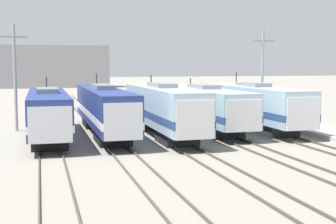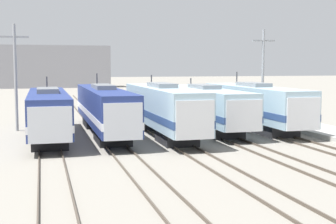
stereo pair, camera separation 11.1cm
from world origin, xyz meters
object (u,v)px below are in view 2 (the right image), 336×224
(locomotive_far_right, at_px, (256,105))
(catenary_tower_left, at_px, (15,74))
(locomotive_far_left, at_px, (48,113))
(catenary_tower_right, at_px, (263,73))
(locomotive_center_left, at_px, (104,109))
(locomotive_center_right, at_px, (206,107))
(locomotive_center, at_px, (163,109))

(locomotive_far_right, relative_size, catenary_tower_left, 1.84)
(locomotive_far_left, bearing_deg, catenary_tower_right, 14.88)
(locomotive_center_left, height_order, catenary_tower_right, catenary_tower_right)
(locomotive_center_left, height_order, catenary_tower_left, catenary_tower_left)
(locomotive_far_left, height_order, locomotive_far_right, locomotive_far_right)
(locomotive_far_left, bearing_deg, locomotive_far_right, 3.50)
(locomotive_far_left, relative_size, locomotive_center_left, 0.84)
(locomotive_center_right, height_order, catenary_tower_right, catenary_tower_right)
(locomotive_far_right, relative_size, catenary_tower_right, 1.84)
(locomotive_center, xyz_separation_m, catenary_tower_left, (-11.67, 6.28, 2.77))
(locomotive_center, bearing_deg, locomotive_far_right, 11.28)
(locomotive_far_left, xyz_separation_m, locomotive_center, (9.06, -0.70, 0.16))
(locomotive_center_right, height_order, catenary_tower_left, catenary_tower_left)
(locomotive_center_right, bearing_deg, locomotive_far_left, -172.55)
(locomotive_far_right, xyz_separation_m, catenary_tower_left, (-20.73, 4.48, 2.82))
(locomotive_center, relative_size, catenary_tower_right, 1.85)
(locomotive_center_left, distance_m, locomotive_center, 4.99)
(locomotive_center, bearing_deg, locomotive_far_left, 175.59)
(locomotive_far_left, distance_m, locomotive_center_left, 4.74)
(locomotive_center_right, relative_size, catenary_tower_left, 1.87)
(locomotive_far_right, bearing_deg, catenary_tower_right, 57.15)
(locomotive_far_right, bearing_deg, locomotive_far_left, -176.50)
(locomotive_center, height_order, locomotive_center_right, locomotive_center)
(catenary_tower_left, bearing_deg, locomotive_center_right, -13.23)
(locomotive_center_right, distance_m, catenary_tower_right, 8.83)
(locomotive_center_left, relative_size, catenary_tower_left, 2.14)
(locomotive_center, xyz_separation_m, catenary_tower_right, (11.95, 6.28, 2.77))
(locomotive_far_left, relative_size, catenary_tower_right, 1.80)
(locomotive_far_left, height_order, locomotive_center, locomotive_center)
(locomotive_center_left, bearing_deg, catenary_tower_left, 149.61)
(catenary_tower_left, bearing_deg, locomotive_center_left, -30.39)
(locomotive_center_left, distance_m, catenary_tower_left, 8.75)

